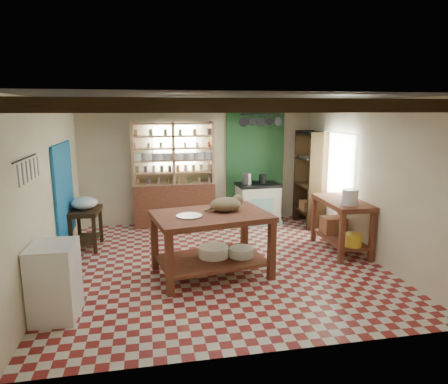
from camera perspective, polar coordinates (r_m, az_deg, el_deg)
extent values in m
cube|color=maroon|center=(6.58, -0.65, -10.13)|extent=(5.00, 5.00, 0.02)
cube|color=#3F3F43|center=(6.11, -0.70, 13.23)|extent=(5.00, 5.00, 0.02)
cube|color=beige|center=(8.66, -3.65, 4.14)|extent=(5.00, 0.04, 2.60)
cube|color=beige|center=(3.85, 6.05, -5.56)|extent=(5.00, 0.04, 2.60)
cube|color=beige|center=(6.28, -23.74, 0.26)|extent=(0.04, 5.00, 2.60)
cube|color=beige|center=(7.09, 19.62, 1.80)|extent=(0.04, 5.00, 2.60)
cube|color=#312111|center=(6.11, -0.70, 12.10)|extent=(5.00, 3.80, 0.15)
cube|color=#1665A9|center=(7.17, -21.85, 0.11)|extent=(0.04, 1.40, 1.60)
cube|color=#21532A|center=(8.88, 4.42, 3.99)|extent=(1.30, 0.04, 2.30)
cube|color=beige|center=(8.54, -7.02, 6.67)|extent=(0.90, 0.02, 0.80)
cube|color=beige|center=(7.94, 15.91, 3.75)|extent=(0.02, 1.30, 1.20)
cube|color=black|center=(5.04, -26.43, 2.98)|extent=(0.06, 0.90, 0.28)
cube|color=black|center=(8.40, 5.29, 9.90)|extent=(0.86, 0.12, 0.36)
cube|color=tan|center=(8.44, -7.17, 2.50)|extent=(1.70, 0.34, 2.20)
cube|color=#312111|center=(8.63, 12.20, 1.85)|extent=(0.40, 0.86, 2.00)
cube|color=brown|center=(6.01, -1.81, -7.43)|extent=(1.83, 1.39, 0.94)
cube|color=white|center=(8.72, 4.83, -1.60)|extent=(0.93, 0.65, 0.87)
cube|color=#312111|center=(7.53, -19.06, -4.96)|extent=(0.54, 0.74, 0.72)
cube|color=white|center=(5.22, -23.04, -11.63)|extent=(0.53, 0.63, 0.90)
cube|color=brown|center=(7.25, 16.37, -4.63)|extent=(0.67, 1.29, 0.91)
ellipsoid|color=#968057|center=(5.97, 0.25, -1.78)|extent=(0.57, 0.50, 0.21)
cylinder|color=#93949A|center=(5.72, -4.99, -3.43)|extent=(0.43, 0.43, 0.02)
cylinder|color=white|center=(6.11, -1.52, -8.49)|extent=(0.53, 0.53, 0.16)
cylinder|color=white|center=(6.13, 2.53, -8.58)|extent=(0.44, 0.44, 0.13)
cylinder|color=#93949A|center=(8.53, 3.31, 1.94)|extent=(0.22, 0.22, 0.24)
cylinder|color=black|center=(8.65, 5.52, 1.87)|extent=(0.16, 0.16, 0.19)
ellipsoid|color=white|center=(7.42, -19.30, -1.48)|extent=(0.47, 0.47, 0.22)
cylinder|color=white|center=(6.79, 17.55, -0.70)|extent=(0.27, 0.27, 0.26)
cube|color=#99603D|center=(7.53, 15.36, -4.54)|extent=(0.41, 0.34, 0.28)
cylinder|color=gold|center=(6.90, 17.94, -6.53)|extent=(0.29, 0.29, 0.21)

